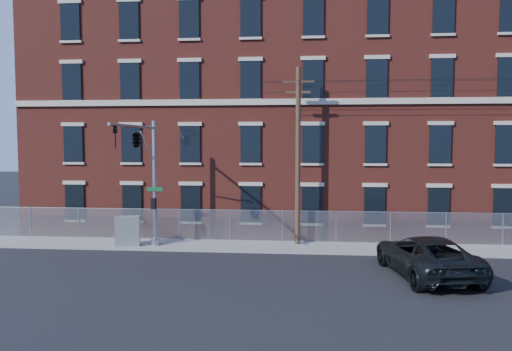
{
  "coord_description": "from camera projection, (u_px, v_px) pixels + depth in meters",
  "views": [
    {
      "loc": [
        2.19,
        -22.57,
        6.0
      ],
      "look_at": [
        -0.24,
        4.0,
        4.14
      ],
      "focal_mm": 34.84,
      "sensor_mm": 36.0,
      "label": 1
    }
  ],
  "objects": [
    {
      "name": "ground",
      "position": [
        253.0,
        270.0,
        23.03
      ],
      "size": [
        140.0,
        140.0,
        0.0
      ],
      "primitive_type": "plane",
      "color": "black",
      "rests_on": "ground"
    },
    {
      "name": "utility_pole_near",
      "position": [
        298.0,
        153.0,
        28.04
      ],
      "size": [
        1.8,
        0.28,
        10.0
      ],
      "color": "#4D3826",
      "rests_on": "ground"
    },
    {
      "name": "chain_link_fence",
      "position": [
        474.0,
        228.0,
        28.13
      ],
      "size": [
        59.06,
        0.06,
        1.85
      ],
      "color": "#A5A8AD",
      "rests_on": "ground"
    },
    {
      "name": "traffic_signal_mast",
      "position": [
        141.0,
        153.0,
        25.37
      ],
      "size": [
        0.9,
        6.75,
        7.0
      ],
      "color": "#9EA0A5",
      "rests_on": "ground"
    },
    {
      "name": "sidewalk",
      "position": [
        482.0,
        251.0,
        26.91
      ],
      "size": [
        65.0,
        3.0,
        0.12
      ],
      "primitive_type": "cube",
      "color": "#9A9791",
      "rests_on": "ground"
    },
    {
      "name": "pickup_truck",
      "position": [
        426.0,
        256.0,
        22.05
      ],
      "size": [
        4.0,
        6.88,
        1.8
      ],
      "primitive_type": "imported",
      "rotation": [
        0.0,
        0.0,
        3.3
      ],
      "color": "black",
      "rests_on": "ground"
    },
    {
      "name": "mill_building",
      "position": [
        440.0,
        111.0,
        35.22
      ],
      "size": [
        55.3,
        14.32,
        16.3
      ],
      "color": "maroon",
      "rests_on": "ground"
    },
    {
      "name": "utility_cabinet",
      "position": [
        128.0,
        231.0,
        27.82
      ],
      "size": [
        1.46,
        0.98,
        1.66
      ],
      "primitive_type": "cube",
      "rotation": [
        0.0,
        0.0,
        0.25
      ],
      "color": "slate",
      "rests_on": "sidewalk"
    }
  ]
}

